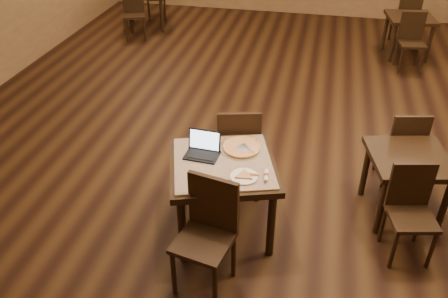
% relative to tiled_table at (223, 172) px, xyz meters
% --- Properties ---
extents(ground, '(10.00, 10.00, 0.00)m').
position_rel_tiled_table_xyz_m(ground, '(0.05, 1.81, -0.66)').
color(ground, black).
rests_on(ground, ground).
extents(tiled_table, '(1.16, 1.16, 0.76)m').
position_rel_tiled_table_xyz_m(tiled_table, '(0.00, 0.00, 0.00)').
color(tiled_table, black).
rests_on(tiled_table, ground).
extents(chair_main_near, '(0.50, 0.50, 0.98)m').
position_rel_tiled_table_xyz_m(chair_main_near, '(0.02, -0.62, -0.11)').
color(chair_main_near, black).
rests_on(chair_main_near, ground).
extents(chair_main_far, '(0.51, 0.51, 0.97)m').
position_rel_tiled_table_xyz_m(chair_main_far, '(0.02, 0.62, -0.11)').
color(chair_main_far, black).
rests_on(chair_main_far, ground).
extents(laptop, '(0.31, 0.25, 0.20)m').
position_rel_tiled_table_xyz_m(laptop, '(-0.20, 0.10, 0.16)').
color(laptop, black).
rests_on(laptop, tiled_table).
extents(plate, '(0.23, 0.23, 0.01)m').
position_rel_tiled_table_xyz_m(plate, '(0.22, -0.18, 0.11)').
color(plate, white).
rests_on(plate, tiled_table).
extents(pizza_slice, '(0.19, 0.19, 0.02)m').
position_rel_tiled_table_xyz_m(pizza_slice, '(0.22, -0.18, 0.13)').
color(pizza_slice, beige).
rests_on(pizza_slice, plate).
extents(pizza_pan, '(0.39, 0.39, 0.01)m').
position_rel_tiled_table_xyz_m(pizza_pan, '(0.12, 0.24, 0.11)').
color(pizza_pan, silver).
rests_on(pizza_pan, tiled_table).
extents(pizza_whole, '(0.35, 0.35, 0.02)m').
position_rel_tiled_table_xyz_m(pizza_whole, '(0.12, 0.24, 0.12)').
color(pizza_whole, beige).
rests_on(pizza_whole, pizza_pan).
extents(spatula, '(0.26, 0.24, 0.01)m').
position_rel_tiled_table_xyz_m(spatula, '(0.14, 0.22, 0.13)').
color(spatula, silver).
rests_on(spatula, pizza_whole).
extents(napkin_roll, '(0.05, 0.16, 0.04)m').
position_rel_tiled_table_xyz_m(napkin_roll, '(0.40, -0.14, 0.12)').
color(napkin_roll, white).
rests_on(napkin_roll, tiled_table).
extents(other_table_a, '(0.82, 0.82, 0.68)m').
position_rel_tiled_table_xyz_m(other_table_a, '(2.08, 4.84, -0.09)').
color(other_table_a, black).
rests_on(other_table_a, ground).
extents(other_table_a_chair_near, '(0.43, 0.43, 0.88)m').
position_rel_tiled_table_xyz_m(other_table_a_chair_near, '(2.07, 4.33, -0.16)').
color(other_table_a_chair_near, black).
rests_on(other_table_a_chair_near, ground).
extents(other_table_a_chair_far, '(0.43, 0.43, 0.88)m').
position_rel_tiled_table_xyz_m(other_table_a_chair_far, '(2.09, 5.36, -0.16)').
color(other_table_a_chair_far, black).
rests_on(other_table_a_chair_far, ground).
extents(other_table_b_chair_near, '(0.49, 0.49, 0.88)m').
position_rel_tiled_table_xyz_m(other_table_b_chair_near, '(-2.71, 4.74, -0.16)').
color(other_table_b_chair_near, black).
rests_on(other_table_b_chair_near, ground).
extents(other_table_c, '(0.85, 0.85, 0.67)m').
position_rel_tiled_table_xyz_m(other_table_c, '(1.64, 0.59, -0.10)').
color(other_table_c, black).
rests_on(other_table_c, ground).
extents(other_table_c_chair_near, '(0.45, 0.45, 0.87)m').
position_rel_tiled_table_xyz_m(other_table_c_chair_near, '(1.62, 0.09, -0.17)').
color(other_table_c_chair_near, black).
rests_on(other_table_c_chair_near, ground).
extents(other_table_c_chair_far, '(0.45, 0.45, 0.87)m').
position_rel_tiled_table_xyz_m(other_table_c_chair_far, '(1.66, 1.10, -0.17)').
color(other_table_c_chair_far, black).
rests_on(other_table_c_chair_far, ground).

